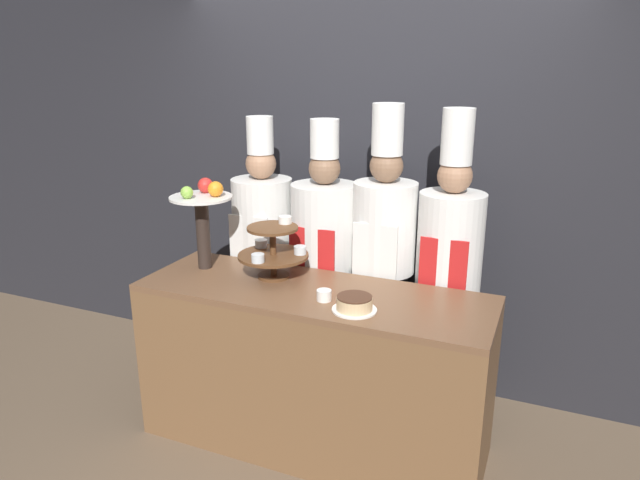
{
  "coord_description": "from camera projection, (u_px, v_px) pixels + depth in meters",
  "views": [
    {
      "loc": [
        1.13,
        -2.24,
        2.07
      ],
      "look_at": [
        0.0,
        0.42,
        1.18
      ],
      "focal_mm": 32.0,
      "sensor_mm": 36.0,
      "label": 1
    }
  ],
  "objects": [
    {
      "name": "chef_center_left",
      "position": [
        324.0,
        254.0,
        3.52
      ],
      "size": [
        0.41,
        0.41,
        1.77
      ],
      "color": "#38332D",
      "rests_on": "ground_plane"
    },
    {
      "name": "buffet_counter",
      "position": [
        313.0,
        369.0,
        3.15
      ],
      "size": [
        1.9,
        0.63,
        0.93
      ],
      "color": "brown",
      "rests_on": "ground_plane"
    },
    {
      "name": "ground_plane",
      "position": [
        289.0,
        475.0,
        3.0
      ],
      "size": [
        14.0,
        14.0,
        0.0
      ],
      "primitive_type": "plane",
      "color": "brown"
    },
    {
      "name": "fruit_pedestal",
      "position": [
        203.0,
        210.0,
        3.25
      ],
      "size": [
        0.36,
        0.36,
        0.52
      ],
      "color": "#2D231E",
      "rests_on": "buffet_counter"
    },
    {
      "name": "cake_round",
      "position": [
        354.0,
        304.0,
        2.75
      ],
      "size": [
        0.22,
        0.22,
        0.07
      ],
      "color": "white",
      "rests_on": "buffet_counter"
    },
    {
      "name": "cup_white",
      "position": [
        324.0,
        295.0,
        2.87
      ],
      "size": [
        0.08,
        0.08,
        0.06
      ],
      "color": "white",
      "rests_on": "buffet_counter"
    },
    {
      "name": "chef_left",
      "position": [
        263.0,
        244.0,
        3.68
      ],
      "size": [
        0.38,
        0.38,
        1.77
      ],
      "color": "#38332D",
      "rests_on": "ground_plane"
    },
    {
      "name": "chef_right",
      "position": [
        449.0,
        265.0,
        3.23
      ],
      "size": [
        0.37,
        0.37,
        1.86
      ],
      "color": "#38332D",
      "rests_on": "ground_plane"
    },
    {
      "name": "chef_center_right",
      "position": [
        383.0,
        253.0,
        3.36
      ],
      "size": [
        0.37,
        0.37,
        1.87
      ],
      "color": "black",
      "rests_on": "ground_plane"
    },
    {
      "name": "wall_back",
      "position": [
        369.0,
        173.0,
        3.67
      ],
      "size": [
        10.0,
        0.06,
        2.8
      ],
      "color": "#232328",
      "rests_on": "ground_plane"
    },
    {
      "name": "tiered_stand",
      "position": [
        274.0,
        249.0,
        3.15
      ],
      "size": [
        0.39,
        0.39,
        0.33
      ],
      "color": "brown",
      "rests_on": "buffet_counter"
    }
  ]
}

